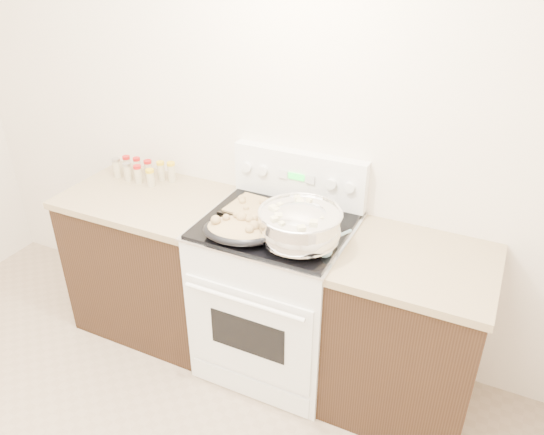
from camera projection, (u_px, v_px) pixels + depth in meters
The scene contains 9 objects.
counter_left at pixel (155, 260), 3.28m from camera, with size 0.93×0.67×0.92m.
counter_right at pixel (406, 335), 2.69m from camera, with size 0.73×0.67×0.92m.
kitchen_range at pixel (276, 293), 2.95m from camera, with size 0.78×0.73×1.22m.
mixing_bowl at pixel (300, 228), 2.50m from camera, with size 0.50×0.50×0.24m.
roasting_pan at pixel (240, 229), 2.57m from camera, with size 0.42×0.33×0.12m.
baking_sheet at pixel (261, 210), 2.80m from camera, with size 0.41×0.30×0.06m.
wooden_spoon at pixel (271, 232), 2.62m from camera, with size 0.10×0.25×0.04m.
blue_ladle at pixel (327, 248), 2.46m from camera, with size 0.10×0.26×0.09m.
spice_jars at pixel (142, 170), 3.21m from camera, with size 0.39×0.16×0.12m.
Camera 1 is at (1.35, -0.71, 2.31)m, focal length 35.00 mm.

